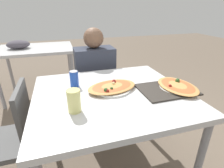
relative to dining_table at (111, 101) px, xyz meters
The scene contains 11 objects.
ground_plane 0.70m from the dining_table, ahead, with size 14.00×14.00×0.00m, color #6B5B4C.
dining_table is the anchor object (origin of this frame).
chair_far_seated 0.85m from the dining_table, 88.24° to the left, with size 0.40×0.40×0.86m.
chair_side_left 0.78m from the dining_table, behind, with size 0.40×0.40×0.86m.
person_seated 0.71m from the dining_table, 87.96° to the left, with size 0.42×0.27×1.16m.
pizza_main 0.11m from the dining_table, 66.37° to the left, with size 0.42×0.32×0.05m.
soda_can 0.34m from the dining_table, 142.25° to the left, with size 0.07×0.07×0.12m.
drink_glass 0.36m from the dining_table, 147.97° to the right, with size 0.08×0.08×0.14m.
serving_tray 0.42m from the dining_table, 11.89° to the right, with size 0.40×0.30×0.01m.
pizza_second 0.52m from the dining_table, ahead, with size 0.27×0.37×0.06m.
background_table 1.92m from the dining_table, 111.93° to the left, with size 1.10×0.80×0.90m.
Camera 1 is at (-0.33, -1.09, 1.36)m, focal length 28.00 mm.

